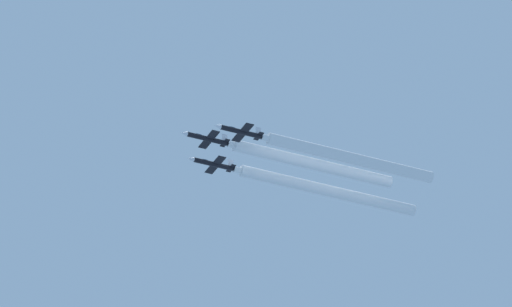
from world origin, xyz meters
TOP-DOWN VIEW (x-y plane):
  - jet_lead at (0.35, 5.80)m, footprint 8.59×12.51m
  - jet_left_wingman at (-8.22, 0.88)m, footprint 8.59×12.51m
  - jet_right_wingman at (8.15, 0.76)m, footprint 8.59×12.51m
  - smoke_trail_lead at (0.35, -21.72)m, footprint 2.84×43.61m
  - smoke_trail_left_wingman at (-8.22, -27.49)m, footprint 2.84×45.33m
  - smoke_trail_right_wingman at (8.15, -29.62)m, footprint 2.84×49.33m

SIDE VIEW (x-z plane):
  - smoke_trail_left_wingman at x=-8.22m, z-range 231.19..234.02m
  - jet_left_wingman at x=-8.22m, z-range 231.13..234.14m
  - smoke_trail_right_wingman at x=8.15m, z-range 231.30..234.14m
  - jet_right_wingman at x=8.15m, z-range 231.25..234.25m
  - smoke_trail_lead at x=0.35m, z-range 232.83..235.66m
  - jet_lead at x=0.35m, z-range 232.77..235.78m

